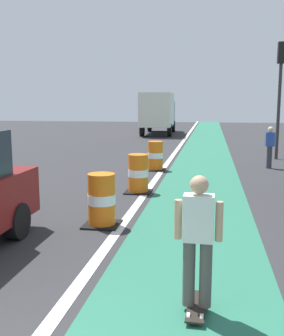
{
  "coord_description": "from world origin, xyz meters",
  "views": [
    {
      "loc": [
        2.67,
        -2.77,
        2.52
      ],
      "look_at": [
        1.2,
        5.88,
        1.1
      ],
      "focal_mm": 43.31,
      "sensor_mm": 36.0,
      "label": 1
    }
  ],
  "objects_px": {
    "traffic_barrel_back": "(155,156)",
    "delivery_truck_down_block": "(159,111)",
    "skateboarder_on_lane": "(198,240)",
    "pedestrian_crossing": "(270,146)",
    "traffic_light_corner": "(280,80)",
    "traffic_barrel_front": "(102,200)",
    "traffic_barrel_mid": "(138,174)"
  },
  "relations": [
    {
      "from": "traffic_barrel_mid",
      "to": "traffic_barrel_back",
      "type": "bearing_deg",
      "value": 90.62
    },
    {
      "from": "delivery_truck_down_block",
      "to": "traffic_light_corner",
      "type": "distance_m",
      "value": 15.42
    },
    {
      "from": "traffic_barrel_back",
      "to": "traffic_light_corner",
      "type": "bearing_deg",
      "value": 38.14
    },
    {
      "from": "traffic_barrel_mid",
      "to": "traffic_barrel_back",
      "type": "height_order",
      "value": "same"
    },
    {
      "from": "skateboarder_on_lane",
      "to": "delivery_truck_down_block",
      "type": "relative_size",
      "value": 0.22
    },
    {
      "from": "traffic_barrel_back",
      "to": "traffic_light_corner",
      "type": "distance_m",
      "value": 6.98
    },
    {
      "from": "traffic_light_corner",
      "to": "pedestrian_crossing",
      "type": "distance_m",
      "value": 3.85
    },
    {
      "from": "traffic_barrel_front",
      "to": "traffic_barrel_mid",
      "type": "bearing_deg",
      "value": 86.56
    },
    {
      "from": "skateboarder_on_lane",
      "to": "traffic_light_corner",
      "type": "relative_size",
      "value": 0.33
    },
    {
      "from": "traffic_barrel_front",
      "to": "traffic_barrel_mid",
      "type": "xyz_separation_m",
      "value": [
        0.19,
        3.2,
        0.0
      ]
    },
    {
      "from": "traffic_barrel_front",
      "to": "traffic_barrel_mid",
      "type": "distance_m",
      "value": 3.2
    },
    {
      "from": "skateboarder_on_lane",
      "to": "traffic_barrel_back",
      "type": "relative_size",
      "value": 1.55
    },
    {
      "from": "skateboarder_on_lane",
      "to": "delivery_truck_down_block",
      "type": "bearing_deg",
      "value": 98.31
    },
    {
      "from": "traffic_barrel_mid",
      "to": "traffic_light_corner",
      "type": "bearing_deg",
      "value": 57.67
    },
    {
      "from": "traffic_barrel_mid",
      "to": "traffic_barrel_back",
      "type": "xyz_separation_m",
      "value": [
        -0.04,
        3.88,
        0.0
      ]
    },
    {
      "from": "traffic_barrel_front",
      "to": "traffic_barrel_back",
      "type": "relative_size",
      "value": 1.0
    },
    {
      "from": "traffic_barrel_mid",
      "to": "pedestrian_crossing",
      "type": "distance_m",
      "value": 6.61
    },
    {
      "from": "traffic_barrel_front",
      "to": "traffic_light_corner",
      "type": "bearing_deg",
      "value": 65.01
    },
    {
      "from": "traffic_barrel_back",
      "to": "delivery_truck_down_block",
      "type": "distance_m",
      "value": 17.66
    },
    {
      "from": "skateboarder_on_lane",
      "to": "delivery_truck_down_block",
      "type": "height_order",
      "value": "delivery_truck_down_block"
    },
    {
      "from": "skateboarder_on_lane",
      "to": "pedestrian_crossing",
      "type": "distance_m",
      "value": 11.7
    },
    {
      "from": "traffic_barrel_front",
      "to": "traffic_barrel_back",
      "type": "height_order",
      "value": "same"
    },
    {
      "from": "traffic_barrel_back",
      "to": "delivery_truck_down_block",
      "type": "xyz_separation_m",
      "value": [
        -2.14,
        17.48,
        1.31
      ]
    },
    {
      "from": "delivery_truck_down_block",
      "to": "traffic_barrel_front",
      "type": "bearing_deg",
      "value": -85.36
    },
    {
      "from": "delivery_truck_down_block",
      "to": "pedestrian_crossing",
      "type": "relative_size",
      "value": 4.77
    },
    {
      "from": "skateboarder_on_lane",
      "to": "traffic_barrel_front",
      "type": "height_order",
      "value": "skateboarder_on_lane"
    },
    {
      "from": "skateboarder_on_lane",
      "to": "traffic_barrel_back",
      "type": "height_order",
      "value": "skateboarder_on_lane"
    },
    {
      "from": "traffic_barrel_mid",
      "to": "pedestrian_crossing",
      "type": "height_order",
      "value": "pedestrian_crossing"
    },
    {
      "from": "skateboarder_on_lane",
      "to": "traffic_barrel_back",
      "type": "xyz_separation_m",
      "value": [
        -1.91,
        10.28,
        -0.38
      ]
    },
    {
      "from": "skateboarder_on_lane",
      "to": "traffic_light_corner",
      "type": "height_order",
      "value": "traffic_light_corner"
    },
    {
      "from": "delivery_truck_down_block",
      "to": "traffic_barrel_back",
      "type": "bearing_deg",
      "value": -83.01
    },
    {
      "from": "traffic_barrel_back",
      "to": "traffic_light_corner",
      "type": "relative_size",
      "value": 0.21
    }
  ]
}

